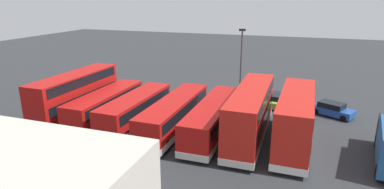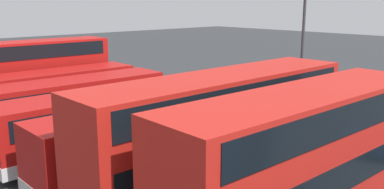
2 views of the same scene
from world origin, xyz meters
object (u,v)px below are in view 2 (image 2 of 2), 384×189
Objects in this scene: bus_single_deck_third at (166,132)px; bus_single_deck_sixth at (51,93)px; bus_double_decker_second at (222,130)px; bus_single_deck_fifth at (75,103)px; bus_double_decker_seventh at (27,73)px; car_small_green at (381,131)px; bus_single_deck_fourth at (117,116)px; lamp_post_tall at (303,41)px; bus_double_decker_near_end at (304,159)px.

bus_single_deck_third is 10.96m from bus_single_deck_sixth.
bus_single_deck_sixth is (14.21, 0.20, -0.83)m from bus_double_decker_second.
bus_single_deck_third is at bearing -177.66° from bus_single_deck_fifth.
bus_double_decker_seventh is 21.91m from car_small_green.
bus_single_deck_third is 7.56m from bus_single_deck_fifth.
lamp_post_tall is (-4.24, -9.34, 3.37)m from bus_single_deck_fourth.
bus_single_deck_fifth is 0.94× the size of bus_double_decker_seventh.
bus_single_deck_fifth is (14.47, 0.09, -0.83)m from bus_double_decker_near_end.
lamp_post_tall reaches higher than car_small_green.
bus_single_deck_sixth is at bearing -2.69° from bus_single_deck_fifth.
bus_double_decker_second reaches higher than bus_single_deck_third.
lamp_post_tall is at bearing -147.66° from bus_double_decker_seventh.
bus_single_deck_sixth is 18.88m from car_small_green.
bus_single_deck_third is 2.63× the size of car_small_green.
bus_single_deck_fourth is at bearing -179.35° from bus_double_decker_seventh.
bus_double_decker_near_end reaches higher than bus_single_deck_fifth.
bus_single_deck_third is at bearing -177.92° from bus_single_deck_fourth.
car_small_green is (-8.55, -10.18, -0.92)m from bus_single_deck_fourth.
bus_single_deck_fourth is (3.64, 0.13, 0.00)m from bus_single_deck_third.
bus_single_deck_sixth is at bearing 39.00° from lamp_post_tall.
bus_single_deck_fourth is 1.07× the size of bus_double_decker_seventh.
bus_single_deck_sixth is at bearing 0.83° from bus_double_decker_second.
bus_double_decker_second is 6.95m from bus_single_deck_fourth.
bus_double_decker_near_end is 21.26m from bus_double_decker_seventh.
bus_double_decker_seventh is at bearing -0.47° from bus_single_deck_fifth.
bus_double_decker_near_end and bus_double_decker_seventh have the same top height.
bus_double_decker_second is 0.99× the size of bus_single_deck_fourth.
bus_double_decker_second is 9.86m from lamp_post_tall.
bus_double_decker_near_end is 10.59m from bus_single_deck_fourth.
bus_double_decker_near_end reaches higher than bus_single_deck_sixth.
bus_double_decker_near_end is at bearing 123.83° from lamp_post_tall.
bus_double_decker_second is at bearing 106.18° from lamp_post_tall.
bus_single_deck_fifth is 6.85m from bus_double_decker_seventh.
lamp_post_tall is at bearing -130.57° from bus_single_deck_fifth.
bus_double_decker_near_end is 17.89m from bus_single_deck_sixth.
bus_double_decker_near_end is 2.39× the size of car_small_green.
bus_double_decker_second is (3.66, -0.27, 0.00)m from bus_double_decker_near_end.
bus_single_deck_third and bus_single_deck_fourth have the same top height.
bus_single_deck_sixth is at bearing 0.78° from bus_single_deck_third.
bus_single_deck_third is at bearing 0.99° from bus_double_decker_second.
car_small_green is (-19.25, -10.30, -1.75)m from bus_double_decker_seventh.
bus_single_deck_fifth reaches higher than car_small_green.
bus_double_decker_second is 14.24m from bus_single_deck_sixth.
bus_double_decker_second is 2.65× the size of car_small_green.
bus_single_deck_fourth and bus_single_deck_fifth have the same top height.
bus_single_deck_third is (6.92, -0.22, -0.82)m from bus_double_decker_near_end.
bus_double_decker_seventh is 1.29× the size of lamp_post_tall.
bus_double_decker_second reaches higher than bus_single_deck_fourth.
bus_double_decker_second is 10.28m from car_small_green.
lamp_post_tall is (-14.95, -9.46, 2.54)m from bus_double_decker_seventh.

